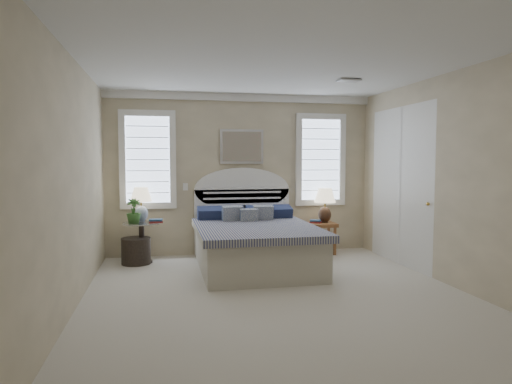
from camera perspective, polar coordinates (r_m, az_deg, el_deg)
The scene contains 21 objects.
floor at distance 5.55m, azimuth 2.69°, elevation -12.67°, with size 4.50×5.00×0.01m, color beige.
ceiling at distance 5.43m, azimuth 2.79°, elevation 15.77°, with size 4.50×5.00×0.01m, color silver.
wall_back at distance 7.77m, azimuth -1.82°, elevation 2.21°, with size 4.50×0.02×2.70m, color tan.
wall_left at distance 5.24m, azimuth -21.85°, elevation 1.07°, with size 0.02×5.00×2.70m, color tan.
wall_right at distance 6.27m, azimuth 23.10°, elevation 1.47°, with size 0.02×5.00×2.70m, color tan.
crown_molding at distance 7.79m, azimuth -1.79°, elevation 11.73°, with size 4.50×0.08×0.12m, color white.
hvac_vent at distance 6.55m, azimuth 11.50°, elevation 13.48°, with size 0.30×0.20×0.02m, color #B2B2B2.
switch_plate at distance 7.66m, azimuth -8.82°, elevation 0.65°, with size 0.08×0.01×0.12m, color white.
window_left at distance 7.64m, azimuth -13.37°, elevation 3.95°, with size 0.90×0.06×1.60m, color silver.
window_right at distance 8.10m, azimuth 8.04°, elevation 4.02°, with size 0.90×0.06×1.60m, color silver.
painting at distance 7.73m, azimuth -1.77°, elevation 5.69°, with size 0.74×0.04×0.58m, color silver.
closet_door at distance 7.28m, azimuth 17.58°, elevation 0.73°, with size 0.02×1.80×2.40m, color silver.
bed at distance 6.85m, azimuth -0.32°, elevation -6.15°, with size 1.72×2.28×1.47m.
side_table_left at distance 7.31m, azimuth -14.10°, elevation -5.62°, with size 0.56×0.56×0.63m.
nightstand_right at distance 7.85m, azimuth 8.07°, elevation -4.88°, with size 0.50×0.40×0.53m.
floor_pot at distance 7.29m, azimuth -14.76°, elevation -7.13°, with size 0.44×0.44×0.40m, color black.
lamp_left at distance 7.37m, azimuth -14.17°, elevation -1.02°, with size 0.42×0.42×0.55m.
lamp_right at distance 7.88m, azimuth 8.61°, elevation -1.16°, with size 0.45×0.45×0.59m.
potted_plant at distance 7.18m, azimuth -15.06°, elevation -2.31°, with size 0.21×0.21×0.38m, color #2E732E.
books_left at distance 7.20m, azimuth -12.41°, elevation -3.56°, with size 0.21×0.16×0.06m.
books_right at distance 7.80m, azimuth 7.45°, elevation -3.67°, with size 0.23×0.20×0.05m.
Camera 1 is at (-1.31, -5.15, 1.59)m, focal length 32.00 mm.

